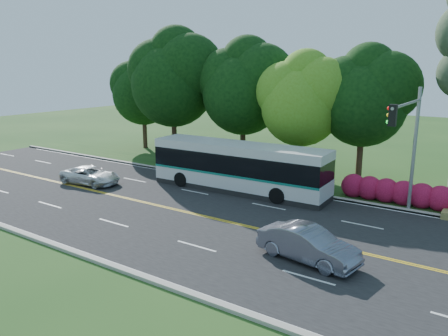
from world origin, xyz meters
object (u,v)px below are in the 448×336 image
Objects in this scene: sedan at (308,244)px; transit_bus at (238,168)px; traffic_signal at (409,134)px; suv at (90,175)px.

transit_bus is at bearing 56.80° from sedan.
traffic_signal is 1.58× the size of sedan.
transit_bus is at bearing -179.72° from traffic_signal.
sedan is 17.93m from suv.
suv is at bearing -157.39° from transit_bus.
traffic_signal is at bearing -1.33° from transit_bus.
suv is at bearing -167.63° from traffic_signal.
transit_bus is 2.75× the size of sedan.
traffic_signal is at bearing -6.83° from sedan.
traffic_signal is at bearing -84.76° from suv.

